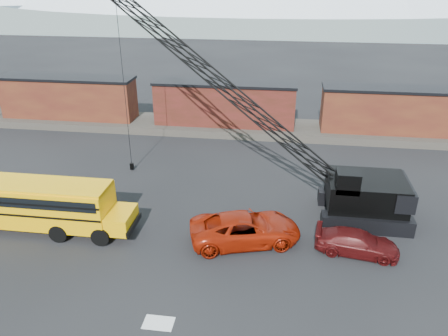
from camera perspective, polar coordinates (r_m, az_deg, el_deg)
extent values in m
plane|color=black|center=(24.46, -7.11, -12.81)|extent=(160.00, 160.00, 0.00)
cube|color=#453F38|center=(43.47, 0.10, 5.39)|extent=(120.00, 5.00, 0.70)
cube|color=#431613|center=(47.54, -19.61, 8.64)|extent=(13.50, 2.90, 4.00)
cube|color=black|center=(47.06, -19.97, 11.03)|extent=(13.70, 3.10, 0.25)
cube|color=black|center=(50.04, -23.65, 6.71)|extent=(2.20, 2.40, 0.60)
cube|color=black|center=(46.28, -14.64, 6.65)|extent=(2.20, 2.40, 0.60)
cube|color=#561A18|center=(42.74, 0.10, 8.36)|extent=(13.50, 2.90, 4.00)
cube|color=black|center=(42.20, 0.10, 11.03)|extent=(13.70, 3.10, 0.25)
cube|color=black|center=(43.99, -5.37, 6.42)|extent=(2.20, 2.40, 0.60)
cube|color=black|center=(42.92, 5.69, 5.92)|extent=(2.20, 2.40, 0.60)
cube|color=#431613|center=(43.64, 21.56, 6.96)|extent=(13.50, 2.90, 4.00)
cube|color=black|center=(43.12, 21.99, 9.54)|extent=(13.70, 3.10, 0.25)
cube|color=black|center=(43.35, 15.81, 5.28)|extent=(2.20, 2.40, 0.60)
cube|color=black|center=(45.33, 26.38, 4.43)|extent=(2.20, 2.40, 0.60)
cube|color=silver|center=(21.44, -8.54, -19.37)|extent=(1.40, 0.90, 0.02)
cube|color=#E6A204|center=(29.08, -23.98, -4.18)|extent=(10.00, 2.50, 2.50)
cube|color=#E6A204|center=(27.01, -13.45, -6.55)|extent=(1.60, 2.30, 1.10)
cube|color=#E6A204|center=(28.52, -24.43, -1.89)|extent=(10.00, 2.30, 0.18)
cube|color=black|center=(27.85, -25.51, -4.14)|extent=(9.60, 0.05, 0.65)
cube|color=black|center=(29.71, -23.02, -1.85)|extent=(9.60, 0.05, 0.65)
cube|color=black|center=(26.88, -11.68, -7.27)|extent=(0.15, 2.45, 0.35)
cylinder|color=black|center=(27.78, -20.79, -7.99)|extent=(1.10, 0.35, 1.10)
cylinder|color=black|center=(29.49, -18.79, -5.65)|extent=(1.10, 0.35, 1.10)
cylinder|color=black|center=(26.70, -15.81, -8.65)|extent=(1.10, 0.35, 1.10)
cylinder|color=black|center=(28.47, -14.06, -6.15)|extent=(1.10, 0.35, 1.10)
imported|color=maroon|center=(25.83, 2.79, -7.90)|extent=(7.04, 4.67, 1.80)
imported|color=#400B0C|center=(26.11, 16.99, -9.31)|extent=(4.87, 2.50, 1.35)
cube|color=black|center=(28.38, 18.14, -6.93)|extent=(5.50, 1.00, 1.00)
cube|color=black|center=(31.12, 17.26, -3.85)|extent=(5.50, 1.00, 1.00)
cube|color=black|center=(29.09, 18.04, -2.93)|extent=(4.80, 3.60, 1.80)
cube|color=black|center=(29.45, 21.91, -2.77)|extent=(1.20, 3.80, 1.20)
cube|color=black|center=(27.26, 15.85, -1.72)|extent=(1.40, 1.20, 1.30)
cube|color=black|center=(26.77, 15.98, -2.25)|extent=(1.20, 0.06, 0.90)
cylinder|color=black|center=(33.51, -12.89, 9.95)|extent=(0.04, 0.04, 12.86)
cube|color=black|center=(35.57, -11.95, 0.23)|extent=(0.25, 0.25, 0.50)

